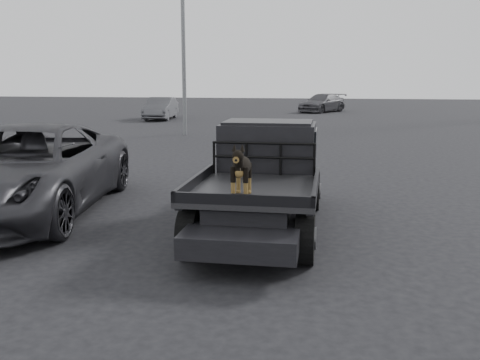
% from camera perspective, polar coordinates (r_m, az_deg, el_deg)
% --- Properties ---
extents(ground, '(120.00, 120.00, 0.00)m').
position_cam_1_polar(ground, '(7.96, -3.34, -8.14)').
color(ground, black).
rests_on(ground, ground).
extents(flatbed_ute, '(2.00, 5.40, 0.92)m').
position_cam_1_polar(flatbed_ute, '(9.26, 2.32, -2.42)').
color(flatbed_ute, black).
rests_on(flatbed_ute, ground).
extents(ute_cab, '(1.72, 1.30, 0.88)m').
position_cam_1_polar(ute_cab, '(10.03, 3.05, 3.83)').
color(ute_cab, black).
rests_on(ute_cab, flatbed_ute).
extents(headache_rack, '(1.80, 0.08, 0.55)m').
position_cam_1_polar(headache_rack, '(9.32, 2.51, 2.26)').
color(headache_rack, black).
rests_on(headache_rack, flatbed_ute).
extents(dog, '(0.32, 0.60, 0.74)m').
position_cam_1_polar(dog, '(7.61, 0.16, 1.03)').
color(dog, black).
rests_on(dog, flatbed_ute).
extents(parked_suv, '(3.64, 6.43, 1.69)m').
position_cam_1_polar(parked_suv, '(11.00, -22.04, 0.97)').
color(parked_suv, '#2E2E33').
rests_on(parked_suv, ground).
extents(distant_car_a, '(1.83, 4.26, 1.37)m').
position_cam_1_polar(distant_car_a, '(33.80, -8.45, 7.57)').
color(distant_car_a, '#4A4B4F').
rests_on(distant_car_a, ground).
extents(distant_car_b, '(3.98, 5.02, 1.36)m').
position_cam_1_polar(distant_car_b, '(41.02, 8.75, 8.13)').
color(distant_car_b, '#434348').
rests_on(distant_car_b, ground).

